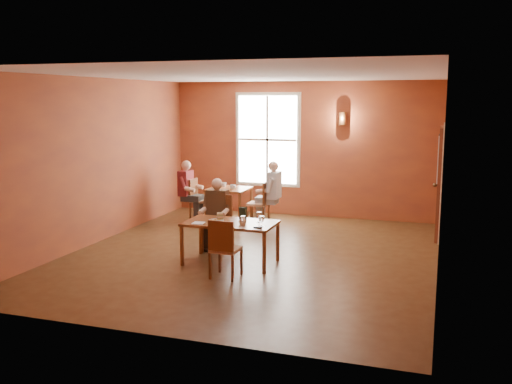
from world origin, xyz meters
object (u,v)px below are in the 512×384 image
(chair_diner_main, at_px, (217,223))
(diner_main, at_px, (216,217))
(main_table, at_px, (230,243))
(diner_white, at_px, (259,194))
(chair_diner_maroon, at_px, (201,200))
(diner_maroon, at_px, (200,191))
(second_table, at_px, (229,205))
(chair_empty, at_px, (226,248))
(chair_diner_white, at_px, (258,203))

(chair_diner_main, bearing_deg, diner_main, 90.00)
(main_table, height_order, diner_main, diner_main)
(diner_white, bearing_deg, main_table, -171.09)
(chair_diner_main, xyz_separation_m, chair_diner_maroon, (-1.29, 2.25, -0.03))
(diner_maroon, bearing_deg, second_table, 90.00)
(main_table, bearing_deg, diner_white, 98.91)
(chair_diner_main, height_order, chair_empty, chair_diner_main)
(main_table, height_order, diner_maroon, diner_maroon)
(diner_white, bearing_deg, chair_diner_white, 90.00)
(diner_main, bearing_deg, diner_maroon, -60.04)
(main_table, xyz_separation_m, chair_empty, (0.19, -0.70, 0.10))
(chair_diner_main, bearing_deg, chair_diner_white, -90.38)
(diner_main, bearing_deg, chair_diner_white, -90.38)
(main_table, relative_size, chair_diner_main, 1.50)
(diner_main, height_order, chair_diner_white, diner_main)
(main_table, height_order, chair_empty, chair_empty)
(chair_empty, xyz_separation_m, diner_white, (-0.65, 3.60, 0.20))
(main_table, relative_size, chair_diner_white, 1.59)
(chair_diner_main, distance_m, diner_white, 2.26)
(diner_main, distance_m, chair_diner_white, 2.29)
(main_table, distance_m, chair_empty, 0.73)
(main_table, height_order, chair_diner_maroon, chair_diner_maroon)
(diner_white, distance_m, chair_diner_maroon, 1.34)
(chair_diner_main, bearing_deg, second_table, -74.25)
(chair_diner_white, distance_m, diner_maroon, 1.34)
(chair_diner_white, distance_m, chair_diner_maroon, 1.30)
(second_table, bearing_deg, main_table, -68.64)
(chair_diner_white, bearing_deg, chair_empty, -169.34)
(chair_diner_main, relative_size, chair_empty, 1.09)
(diner_main, xyz_separation_m, chair_diner_white, (0.01, 2.28, -0.14))
(chair_empty, bearing_deg, chair_diner_maroon, 120.63)
(chair_empty, relative_size, diner_maroon, 0.70)
(main_table, distance_m, diner_white, 2.95)
(second_table, distance_m, chair_diner_white, 0.66)
(chair_empty, bearing_deg, chair_diner_white, 102.50)
(diner_main, relative_size, diner_maroon, 0.95)
(main_table, xyz_separation_m, diner_white, (-0.46, 2.90, 0.31))
(chair_diner_white, relative_size, chair_diner_maroon, 1.01)
(main_table, xyz_separation_m, chair_diner_white, (-0.49, 2.90, 0.12))
(chair_diner_white, height_order, chair_diner_maroon, chair_diner_white)
(diner_main, xyz_separation_m, diner_white, (0.04, 2.28, 0.05))
(chair_diner_main, relative_size, diner_white, 0.75)
(chair_diner_maroon, height_order, diner_maroon, diner_maroon)
(second_table, xyz_separation_m, chair_diner_white, (0.65, 0.00, 0.09))
(chair_diner_white, relative_size, diner_white, 0.71)
(chair_diner_white, xyz_separation_m, chair_diner_maroon, (-1.30, 0.00, -0.01))
(diner_white, relative_size, chair_diner_maroon, 1.43)
(diner_main, distance_m, chair_empty, 1.50)
(second_table, bearing_deg, diner_white, 0.00)
(diner_white, bearing_deg, chair_diner_main, 178.86)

